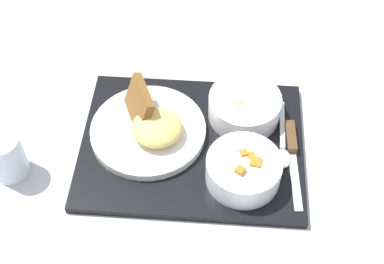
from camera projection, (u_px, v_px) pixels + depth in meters
ground_plane at (192, 147)px, 0.99m from camera, size 4.00×4.00×0.00m
serving_tray at (192, 145)px, 0.99m from camera, size 0.41×0.32×0.02m
bowl_salad at (244, 169)px, 0.91m from camera, size 0.13×0.13×0.06m
bowl_soup at (245, 106)px, 1.00m from camera, size 0.14×0.14×0.05m
plate_main at (149, 128)px, 0.98m from camera, size 0.21×0.21×0.09m
knife at (292, 146)px, 0.97m from camera, size 0.03×0.19×0.02m
spoon at (282, 144)px, 0.97m from camera, size 0.03×0.15×0.01m
glass_water at (7, 158)px, 0.93m from camera, size 0.06×0.06×0.09m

